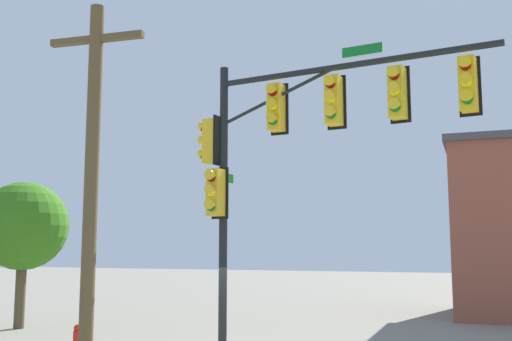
{
  "coord_description": "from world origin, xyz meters",
  "views": [
    {
      "loc": [
        5.65,
        -12.95,
        2.98
      ],
      "look_at": [
        0.92,
        -0.24,
        4.73
      ],
      "focal_mm": 41.52,
      "sensor_mm": 36.0,
      "label": 1
    }
  ],
  "objects": [
    {
      "name": "signal_pole_assembly",
      "position": [
        1.89,
        -0.32,
        5.42
      ],
      "size": [
        7.02,
        1.56,
        7.37
      ],
      "color": "black",
      "rests_on": "ground_plane"
    },
    {
      "name": "utility_pole",
      "position": [
        -0.48,
        -4.54,
        3.78
      ],
      "size": [
        1.8,
        0.26,
        7.21
      ],
      "color": "brown",
      "rests_on": "ground_plane"
    },
    {
      "name": "fire_hydrant",
      "position": [
        -4.97,
        1.25,
        0.41
      ],
      "size": [
        0.33,
        0.24,
        0.83
      ],
      "color": "red",
      "rests_on": "ground_plane"
    },
    {
      "name": "tree_mid",
      "position": [
        -10.33,
        4.92,
        3.75
      ],
      "size": [
        3.31,
        3.31,
        5.43
      ],
      "color": "brown",
      "rests_on": "ground_plane"
    }
  ]
}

